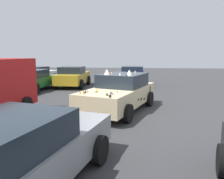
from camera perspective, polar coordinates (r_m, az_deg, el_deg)
ground_plane at (r=9.41m, az=1.83°, el=-5.45°), size 60.00×60.00×0.00m
art_car_decorated at (r=9.33m, az=2.09°, el=-0.73°), size 4.86×3.16×1.76m
parked_sedan_far_left at (r=4.16m, az=-22.94°, el=-15.18°), size 4.56×2.67×1.41m
parked_sedan_row_back_far at (r=19.66m, az=-19.17°, el=3.73°), size 4.86×2.74×1.34m
parked_sedan_far_right at (r=16.51m, az=-10.07°, el=3.32°), size 3.93×2.02×1.48m
parked_sedan_behind_left at (r=15.40m, az=-19.78°, el=2.35°), size 4.48×2.20×1.38m
parked_sedan_near_right at (r=17.63m, az=5.31°, el=3.72°), size 4.64×2.11×1.42m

